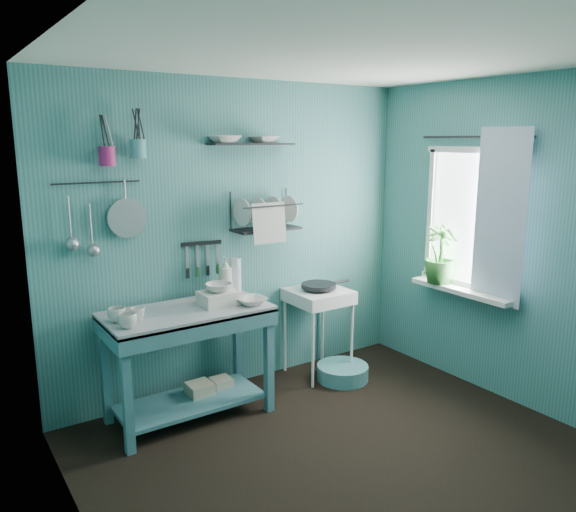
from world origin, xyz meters
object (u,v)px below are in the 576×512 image
water_bottle (236,275)px  storage_tin_small (222,390)px  work_counter (189,364)px  wash_tub (219,298)px  mug_mid (138,314)px  mug_left (128,321)px  frying_pan (319,286)px  mug_right (117,315)px  storage_tin_large (200,397)px  floor_basin (342,372)px  dish_rack (266,211)px  potted_plant (440,255)px  colander (127,218)px  hotplate_stand (318,332)px  utensil_cup_teal (138,149)px  soap_bottle (226,276)px  utensil_cup_magenta (107,156)px

water_bottle → storage_tin_small: water_bottle is taller
work_counter → wash_tub: bearing=-16.2°
mug_mid → mug_left: bearing=-135.0°
wash_tub → frying_pan: 1.03m
wash_tub → mug_right: bearing=178.5°
frying_pan → storage_tin_large: (-1.16, -0.06, -0.69)m
mug_left → floor_basin: bearing=1.3°
dish_rack → potted_plant: (1.30, -0.69, -0.39)m
work_counter → wash_tub: wash_tub is taller
colander → floor_basin: size_ratio=0.63×
hotplate_stand → storage_tin_small: 1.01m
colander → storage_tin_small: (0.60, -0.22, -1.38)m
utensil_cup_teal → water_bottle: bearing=-4.4°
wash_tub → storage_tin_large: size_ratio=1.27×
hotplate_stand → utensil_cup_teal: bearing=-175.5°
water_bottle → floor_basin: size_ratio=0.63×
work_counter → wash_tub: (0.25, -0.02, 0.47)m
mug_right → hotplate_stand: bearing=3.6°
hotplate_stand → wash_tub: bearing=-161.8°
colander → storage_tin_large: size_ratio=1.27×
work_counter → soap_bottle: soap_bottle is taller
mug_left → dish_rack: (1.29, 0.38, 0.58)m
utensil_cup_teal → mug_right: bearing=-137.4°
mug_right → wash_tub: 0.75m
wash_tub → storage_tin_large: wash_tub is taller
mug_right → colander: colander is taller
wash_tub → colander: colander is taller
work_counter → potted_plant: bearing=-24.1°
wash_tub → dish_rack: size_ratio=0.51×
dish_rack → potted_plant: 1.52m
utensil_cup_teal → mug_left: bearing=-122.7°
work_counter → mug_left: bearing=-173.2°
dish_rack → soap_bottle: bearing=-172.0°
utensil_cup_magenta → utensil_cup_teal: bearing=0.0°
frying_pan → soap_bottle: bearing=173.9°
soap_bottle → colander: 0.88m
potted_plant → mug_left: bearing=173.2°
hotplate_stand → water_bottle: bearing=-177.5°
potted_plant → storage_tin_large: bearing=165.6°
mug_left → colander: bearing=68.7°
dish_rack → potted_plant: bearing=-23.7°
mug_mid → hotplate_stand: size_ratio=0.13×
mug_left → potted_plant: size_ratio=0.25×
mug_left → frying_pan: size_ratio=0.41×
wash_tub → potted_plant: size_ratio=0.57×
soap_bottle → floor_basin: (0.94, -0.32, -0.92)m
wash_tub → soap_bottle: soap_bottle is taller
utensil_cup_magenta → colander: utensil_cup_magenta is taller
mug_mid → colander: colander is taller
mug_left → wash_tub: (0.73, 0.14, 0.00)m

